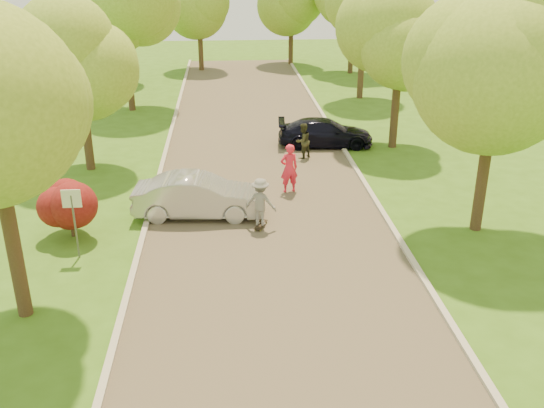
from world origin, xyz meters
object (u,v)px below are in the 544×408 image
object	(u,v)px
silver_sedan	(199,196)
skateboarder	(261,202)
dark_sedan	(325,133)
person_olive	(303,141)
person_striped	(289,168)
longboard	(261,225)
street_sign	(73,209)

from	to	relation	value
silver_sedan	skateboarder	bearing A→B (deg)	-114.07
dark_sedan	person_olive	world-z (taller)	person_olive
skateboarder	person_striped	size ratio (longest dim) A/B	0.85
dark_sedan	longboard	bearing A→B (deg)	162.42
silver_sedan	street_sign	bearing A→B (deg)	132.72
dark_sedan	person_olive	distance (m)	2.14
longboard	skateboarder	size ratio (longest dim) A/B	0.53
skateboarder	person_olive	world-z (taller)	skateboarder
silver_sedan	dark_sedan	size ratio (longest dim) A/B	1.01
person_striped	street_sign	bearing A→B (deg)	21.80
longboard	skateboarder	xyz separation A→B (m)	(-0.00, 0.00, 0.82)
street_sign	person_olive	world-z (taller)	street_sign
dark_sedan	person_striped	xyz separation A→B (m)	(-2.29, -5.65, 0.31)
skateboarder	person_striped	distance (m)	3.33
street_sign	dark_sedan	size ratio (longest dim) A/B	0.50
longboard	silver_sedan	bearing A→B (deg)	-7.33
dark_sedan	person_olive	bearing A→B (deg)	147.95
silver_sedan	person_striped	distance (m)	3.86
street_sign	dark_sedan	distance (m)	13.86
skateboarder	person_striped	xyz separation A→B (m)	(1.26, 3.08, 0.03)
street_sign	skateboarder	xyz separation A→B (m)	(5.55, 1.68, -0.65)
skateboarder	person_striped	world-z (taller)	person_striped
silver_sedan	person_striped	world-z (taller)	person_striped
silver_sedan	person_olive	xyz separation A→B (m)	(4.33, 5.91, 0.06)
silver_sedan	longboard	distance (m)	2.42
person_striped	skateboarder	bearing A→B (deg)	54.63
silver_sedan	skateboarder	world-z (taller)	skateboarder
person_striped	person_olive	size ratio (longest dim) A/B	1.20
person_olive	dark_sedan	bearing A→B (deg)	-164.20
skateboarder	person_olive	bearing A→B (deg)	-87.01
dark_sedan	person_striped	world-z (taller)	person_striped
street_sign	person_striped	size ratio (longest dim) A/B	1.15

